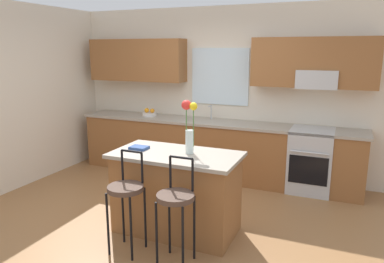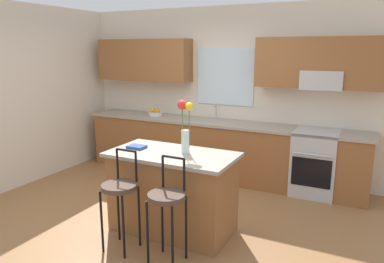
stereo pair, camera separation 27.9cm
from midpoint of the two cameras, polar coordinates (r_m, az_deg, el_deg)
The scene contains 12 objects.
ground_plane at distance 4.61m, azimuth -5.99°, elevation -13.50°, with size 14.00×14.00×0.00m, color olive.
wall_left at distance 6.07m, azimuth -26.57°, elevation 4.92°, with size 0.12×4.60×2.70m, color beige.
back_wall_assembly at distance 5.96m, azimuth 3.26°, elevation 7.65°, with size 5.60×0.50×2.70m.
counter_run at distance 5.89m, azimuth 1.92°, elevation -2.72°, with size 4.56×0.64×0.92m.
sink_faucet at distance 5.93m, azimuth 1.63°, elevation 3.27°, with size 0.02×0.13×0.23m.
oven_range at distance 5.53m, azimuth 16.63°, elevation -4.36°, with size 0.60×0.64×0.92m.
kitchen_island at distance 4.17m, azimuth -4.40°, elevation -9.45°, with size 1.41×0.75×0.92m.
bar_stool_near at distance 3.77m, azimuth -12.37°, elevation -9.33°, with size 0.36×0.36×1.04m.
bar_stool_middle at distance 3.50m, azimuth -4.86°, elevation -10.84°, with size 0.36×0.36×1.04m.
flower_vase at distance 3.93m, azimuth -2.48°, elevation 0.98°, with size 0.18×0.11×0.58m.
cookbook at distance 4.23m, azimuth -10.14°, elevation -2.52°, with size 0.20×0.15×0.03m, color navy.
fruit_bowl_oranges at distance 6.28m, azimuth -7.91°, elevation 2.79°, with size 0.24×0.24×0.13m.
Camera 1 is at (1.91, -3.66, 2.03)m, focal length 34.19 mm.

